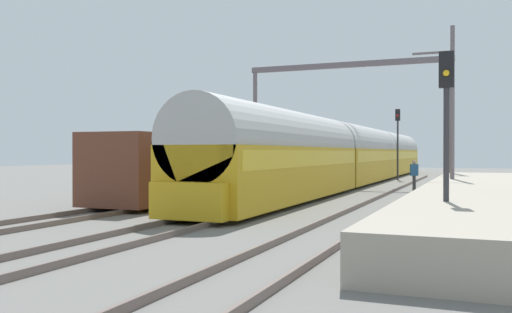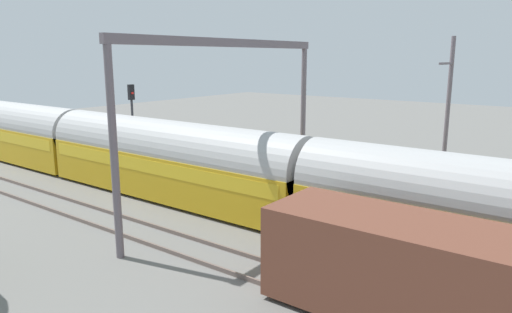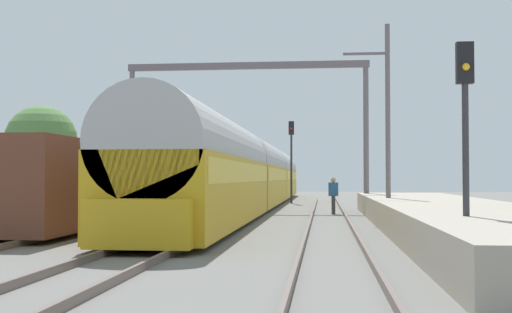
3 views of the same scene
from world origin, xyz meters
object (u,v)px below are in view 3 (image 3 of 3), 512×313
freight_car (85,185)px  catenary_gantry (247,103)px  passenger_train (255,173)px  railway_signal_near (465,119)px  person_crossing (333,192)px  railway_signal_far (291,151)px

freight_car → catenary_gantry: 13.72m
passenger_train → catenary_gantry: 5.46m
passenger_train → freight_car: passenger_train is taller
catenary_gantry → freight_car: bearing=-109.1°
passenger_train → railway_signal_near: (7.10, -24.16, 1.02)m
passenger_train → person_crossing: (4.51, -7.38, -0.94)m
freight_car → railway_signal_far: 22.52m
railway_signal_far → passenger_train: bearing=-110.2°
freight_car → catenary_gantry: bearing=70.9°
railway_signal_far → catenary_gantry: size_ratio=0.42×
railway_signal_near → catenary_gantry: 21.52m
person_crossing → catenary_gantry: size_ratio=0.13×
person_crossing → catenary_gantry: 7.29m
passenger_train → railway_signal_near: railway_signal_near is taller
freight_car → railway_signal_far: size_ratio=2.37×
passenger_train → railway_signal_near: size_ratio=10.59×
freight_car → railway_signal_near: bearing=-34.5°
railway_signal_far → person_crossing: bearing=-78.3°
catenary_gantry → passenger_train: bearing=90.0°
freight_car → catenary_gantry: catenary_gantry is taller
railway_signal_far → catenary_gantry: catenary_gantry is taller
passenger_train → person_crossing: bearing=-58.5°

